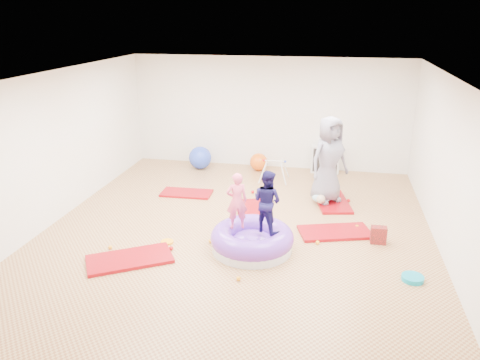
# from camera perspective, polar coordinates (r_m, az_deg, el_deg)

# --- Properties ---
(room) EXTENTS (7.01, 8.01, 2.81)m
(room) POSITION_cam_1_polar(r_m,az_deg,el_deg) (8.11, -0.42, 2.63)
(room) COLOR tan
(room) RESTS_ON ground
(gym_mat_front_left) EXTENTS (1.50, 1.28, 0.06)m
(gym_mat_front_left) POSITION_cam_1_polar(r_m,az_deg,el_deg) (7.87, -13.31, -9.36)
(gym_mat_front_left) COLOR #A20005
(gym_mat_front_left) RESTS_ON ground
(gym_mat_mid_left) EXTENTS (1.12, 0.59, 0.05)m
(gym_mat_mid_left) POSITION_cam_1_polar(r_m,az_deg,el_deg) (10.42, -6.54, -1.60)
(gym_mat_mid_left) COLOR #A20005
(gym_mat_mid_left) RESTS_ON ground
(gym_mat_center_back) EXTENTS (0.82, 1.19, 0.04)m
(gym_mat_center_back) POSITION_cam_1_polar(r_m,az_deg,el_deg) (9.50, 1.28, -3.63)
(gym_mat_center_back) COLOR #A20005
(gym_mat_center_back) RESTS_ON ground
(gym_mat_right) EXTENTS (1.41, 0.99, 0.05)m
(gym_mat_right) POSITION_cam_1_polar(r_m,az_deg,el_deg) (8.72, 11.49, -6.24)
(gym_mat_right) COLOR #A20005
(gym_mat_right) RESTS_ON ground
(gym_mat_rear_right) EXTENTS (0.89, 1.37, 0.05)m
(gym_mat_rear_right) POSITION_cam_1_polar(r_m,az_deg,el_deg) (10.07, 11.15, -2.60)
(gym_mat_rear_right) COLOR #A20005
(gym_mat_rear_right) RESTS_ON ground
(inflatable_cushion) EXTENTS (1.41, 1.41, 0.44)m
(inflatable_cushion) POSITION_cam_1_polar(r_m,az_deg,el_deg) (7.94, 1.48, -7.33)
(inflatable_cushion) COLOR silver
(inflatable_cushion) RESTS_ON ground
(child_pink) EXTENTS (0.41, 0.34, 0.98)m
(child_pink) POSITION_cam_1_polar(r_m,az_deg,el_deg) (7.73, -0.39, -2.22)
(child_pink) COLOR #F6587F
(child_pink) RESTS_ON inflatable_cushion
(child_navy) EXTENTS (0.64, 0.60, 1.06)m
(child_navy) POSITION_cam_1_polar(r_m,az_deg,el_deg) (7.62, 3.34, -2.26)
(child_navy) COLOR #151044
(child_navy) RESTS_ON inflatable_cushion
(adult_caregiver) EXTENTS (1.04, 1.00, 1.80)m
(adult_caregiver) POSITION_cam_1_polar(r_m,az_deg,el_deg) (9.76, 10.78, 2.46)
(adult_caregiver) COLOR slate
(adult_caregiver) RESTS_ON gym_mat_rear_right
(infant) EXTENTS (0.39, 0.40, 0.23)m
(infant) POSITION_cam_1_polar(r_m,az_deg,el_deg) (9.85, 9.86, -2.13)
(infant) COLOR #A0D6EF
(infant) RESTS_ON gym_mat_rear_right
(ball_pit_balls) EXTENTS (4.20, 3.67, 0.07)m
(ball_pit_balls) POSITION_cam_1_polar(r_m,az_deg,el_deg) (8.75, 1.75, -5.66)
(ball_pit_balls) COLOR #FFA619
(ball_pit_balls) RESTS_ON ground
(exercise_ball_blue) EXTENTS (0.58, 0.58, 0.58)m
(exercise_ball_blue) POSITION_cam_1_polar(r_m,az_deg,el_deg) (12.04, -4.88, 2.73)
(exercise_ball_blue) COLOR blue
(exercise_ball_blue) RESTS_ON ground
(exercise_ball_orange) EXTENTS (0.44, 0.44, 0.44)m
(exercise_ball_orange) POSITION_cam_1_polar(r_m,az_deg,el_deg) (11.88, 2.28, 2.22)
(exercise_ball_orange) COLOR orange
(exercise_ball_orange) RESTS_ON ground
(infant_play_gym) EXTENTS (0.68, 0.64, 0.52)m
(infant_play_gym) POSITION_cam_1_polar(r_m,az_deg,el_deg) (11.08, 4.20, 1.56)
(infant_play_gym) COLOR silver
(infant_play_gym) RESTS_ON ground
(cube_shelf) EXTENTS (0.69, 0.34, 0.69)m
(cube_shelf) POSITION_cam_1_polar(r_m,az_deg,el_deg) (11.89, 10.36, 2.55)
(cube_shelf) COLOR silver
(cube_shelf) RESTS_ON ground
(balance_disc) EXTENTS (0.33, 0.33, 0.07)m
(balance_disc) POSITION_cam_1_polar(r_m,az_deg,el_deg) (7.60, 20.30, -11.16)
(balance_disc) COLOR #0A8FB1
(balance_disc) RESTS_ON ground
(backpack) EXTENTS (0.27, 0.17, 0.31)m
(backpack) POSITION_cam_1_polar(r_m,az_deg,el_deg) (8.50, 16.53, -6.45)
(backpack) COLOR red
(backpack) RESTS_ON ground
(yellow_toy) EXTENTS (0.22, 0.22, 0.03)m
(yellow_toy) POSITION_cam_1_polar(r_m,az_deg,el_deg) (8.32, -8.88, -7.46)
(yellow_toy) COLOR #FFA619
(yellow_toy) RESTS_ON ground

